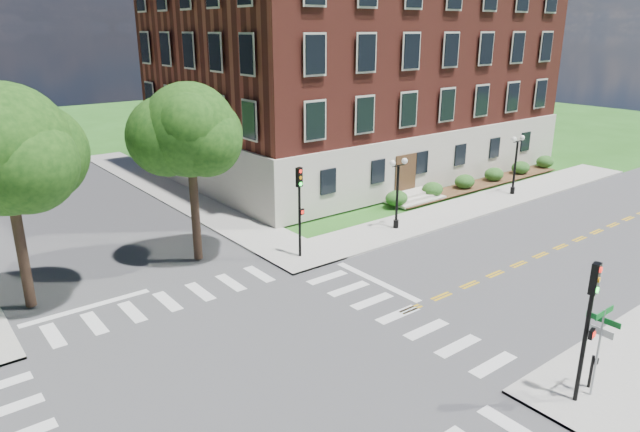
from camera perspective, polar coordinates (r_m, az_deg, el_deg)
ground at (r=20.87m, az=-6.74°, el=-15.55°), size 160.00×160.00×0.00m
road_ew at (r=20.87m, az=-6.74°, el=-15.54°), size 90.00×12.00×0.01m
road_ns at (r=20.87m, az=-6.74°, el=-15.54°), size 12.00×90.00×0.01m
sidewalk_ne at (r=40.46m, az=0.39°, el=1.75°), size 34.00×34.00×0.12m
crosswalk_east at (r=24.77m, az=7.80°, el=-9.77°), size 2.20×10.20×0.02m
stop_bar_east at (r=27.68m, az=5.68°, el=-6.54°), size 0.40×5.50×0.00m
main_building at (r=49.51m, az=3.57°, el=14.50°), size 30.60×22.40×16.50m
shrub_row at (r=45.58m, az=15.61°, el=2.89°), size 18.00×2.00×1.30m
tree_c at (r=26.00m, az=-29.05°, el=5.80°), size 5.35×5.35×9.56m
tree_d at (r=28.74m, az=-12.94°, el=8.33°), size 4.63×4.63×9.07m
traffic_signal_se at (r=19.60m, az=25.33°, el=-8.98°), size 0.36×0.41×4.80m
traffic_signal_ne at (r=29.16m, az=-2.06°, el=1.55°), size 0.37×0.42×4.80m
twin_lamp_west at (r=33.97m, az=7.75°, el=2.65°), size 1.36×0.36×4.23m
twin_lamp_east at (r=43.20m, az=18.98°, el=5.19°), size 1.36×0.36×4.23m
street_sign_pole at (r=20.49m, az=26.26°, el=-10.68°), size 1.10×1.10×3.10m
push_button_post at (r=21.56m, az=25.55°, el=-13.71°), size 0.14×0.21×1.20m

